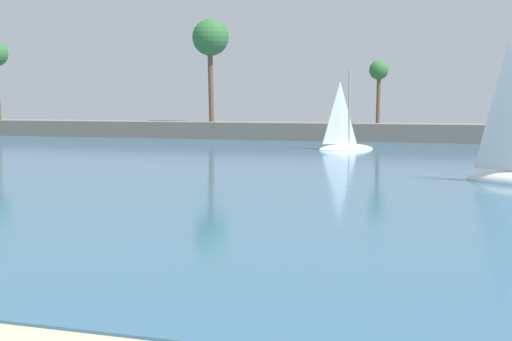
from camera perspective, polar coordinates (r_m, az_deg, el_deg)
sea at (r=64.44m, az=12.48°, el=1.51°), size 220.00×105.54×0.06m
palm_headland at (r=77.07m, az=14.16°, el=3.73°), size 116.19×6.36×12.90m
sailboat_mid_bay at (r=62.83m, az=6.59°, el=2.10°), size 4.63×4.01×6.88m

